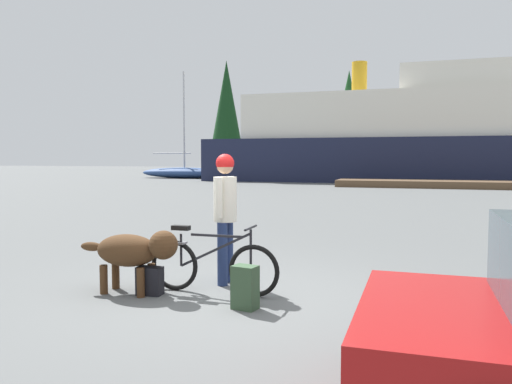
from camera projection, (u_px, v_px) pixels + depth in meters
ground_plane at (232, 297)px, 6.29m from camera, size 160.00×160.00×0.00m
bicycle at (212, 265)px, 6.44m from camera, size 1.76×0.44×0.89m
person_cyclist at (225, 205)px, 6.91m from camera, size 0.32×0.53×1.79m
dog at (134, 251)px, 6.43m from camera, size 1.40×0.49×0.83m
backpack at (245, 287)px, 5.79m from camera, size 0.31×0.25×0.51m
handbag_pannier at (150, 281)px, 6.40m from camera, size 0.33×0.20×0.36m
dock_pier at (452, 184)px, 28.97m from camera, size 13.05×2.81×0.40m
ferry_boat at (410, 139)px, 35.93m from camera, size 29.03×7.25×8.69m
sailboat_moored at (184, 172)px, 42.14m from camera, size 7.79×2.18×8.86m
pine_tree_far_left at (227, 102)px, 54.87m from camera, size 3.24×3.24×12.26m
pine_tree_center at (349, 112)px, 48.76m from camera, size 3.37×3.37×10.13m
pine_tree_mid_back at (494, 122)px, 51.97m from camera, size 2.98×2.98×8.79m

